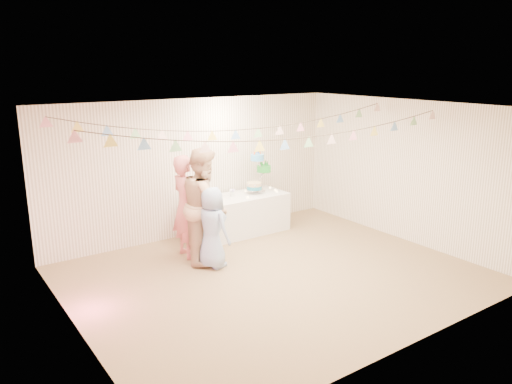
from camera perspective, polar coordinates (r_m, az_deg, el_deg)
floor at (r=7.91m, az=2.16°, el=-9.50°), size 6.00×6.00×0.00m
ceiling at (r=7.26m, az=2.36°, el=9.61°), size 6.00×6.00×0.00m
back_wall at (r=9.54m, az=-6.86°, el=2.79°), size 6.00×6.00×0.00m
front_wall at (r=5.78m, az=17.46°, el=-5.55°), size 6.00×6.00×0.00m
left_wall at (r=6.22m, az=-20.44°, el=-4.39°), size 5.00×5.00×0.00m
right_wall at (r=9.55m, az=16.77°, el=2.29°), size 5.00×5.00×0.00m
table at (r=9.65m, az=-2.16°, el=-2.64°), size 2.00×0.80×0.75m
cake_stand at (r=9.80m, az=0.34°, el=2.27°), size 0.70×0.41×0.79m
cake_bottom at (r=9.74m, az=-0.18°, el=0.34°), size 0.31×0.31×0.15m
cake_middle at (r=9.98m, az=0.89°, el=2.28°), size 0.27×0.27×0.22m
cake_top_tier at (r=9.69m, az=0.16°, el=3.54°), size 0.25×0.25×0.19m
platter at (r=9.24m, az=-4.81°, el=-0.99°), size 0.32×0.32×0.02m
posy at (r=9.53m, az=-2.73°, el=-0.05°), size 0.13×0.13×0.15m
person_adult_a at (r=8.47m, az=-8.06°, el=-1.65°), size 0.44×0.65×1.76m
person_adult_b at (r=8.24m, az=-5.87°, el=-1.50°), size 1.09×1.17×1.91m
person_child at (r=8.04m, az=-5.01°, el=-4.07°), size 0.57×0.73×1.33m
bunting_back at (r=8.18m, az=-2.38°, el=8.40°), size 5.60×1.10×0.40m
bunting_front at (r=7.13m, az=3.31°, el=7.25°), size 5.60×0.90×0.36m
tealight_0 at (r=9.03m, az=-5.94°, el=-1.36°), size 0.04×0.04×0.03m
tealight_1 at (r=9.52m, az=-4.54°, el=-0.49°), size 0.04×0.04×0.03m
tealight_2 at (r=9.42m, az=-0.95°, el=-0.60°), size 0.04×0.04×0.03m
tealight_3 at (r=9.91m, az=-1.17°, el=0.15°), size 0.04×0.04×0.03m
tealight_4 at (r=9.86m, az=2.39°, el=0.07°), size 0.04×0.04×0.03m
tealight_5 at (r=10.16m, az=1.62°, el=0.51°), size 0.04×0.04×0.03m
tealight_6 at (r=9.98m, az=2.23°, el=0.24°), size 0.04×0.04×0.03m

